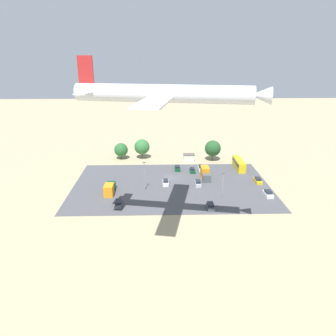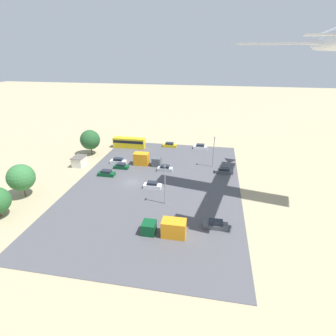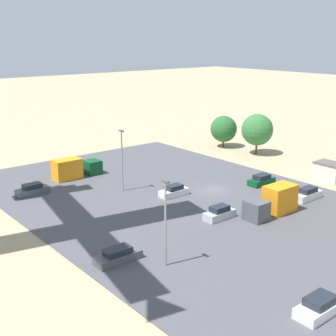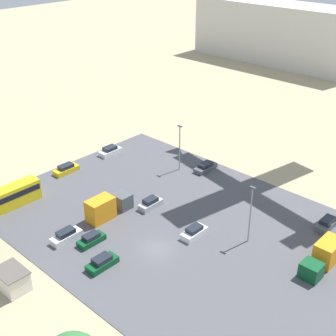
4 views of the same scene
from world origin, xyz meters
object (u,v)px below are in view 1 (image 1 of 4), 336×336
at_px(airplane, 168,94).
at_px(parked_car_8, 258,180).
at_px(parked_car_0, 210,206).
at_px(parked_car_7, 177,168).
at_px(parked_truck_1, 205,174).
at_px(parked_car_3, 119,204).
at_px(parked_car_6, 268,194).
at_px(parked_car_2, 166,182).
at_px(parked_car_4, 198,183).
at_px(parked_truck_0, 110,189).
at_px(bus, 239,164).
at_px(parked_car_5, 201,168).
at_px(shed_building, 189,158).
at_px(parked_car_1, 192,170).

bearing_deg(airplane, parked_car_8, 149.26).
bearing_deg(airplane, parked_car_0, 153.39).
distance_m(parked_car_7, parked_truck_1, 12.07).
relative_size(parked_car_3, parked_car_8, 0.97).
distance_m(parked_car_6, airplane, 48.23).
height_order(parked_car_2, airplane, airplane).
xyz_separation_m(parked_car_4, parked_truck_0, (26.48, 5.32, 0.76)).
xyz_separation_m(parked_truck_0, parked_truck_1, (-29.62, -11.54, 0.15)).
distance_m(parked_car_0, airplane, 36.34).
bearing_deg(parked_car_8, parked_truck_1, 165.66).
bearing_deg(parked_truck_0, airplane, -57.19).
distance_m(bus, parked_car_5, 13.74).
bearing_deg(airplane, parked_car_7, -174.59).
bearing_deg(parked_car_7, parked_truck_0, 43.51).
xyz_separation_m(parked_car_2, parked_car_5, (-12.60, -13.12, 0.04)).
bearing_deg(parked_truck_0, parked_car_5, 33.92).
bearing_deg(parked_truck_1, bus, -145.37).
bearing_deg(parked_car_8, parked_car_7, 153.44).
bearing_deg(parked_car_3, parked_car_6, -172.54).
xyz_separation_m(shed_building, parked_car_8, (-20.01, 22.51, -0.66)).
xyz_separation_m(shed_building, bus, (-16.95, 9.29, 0.53)).
relative_size(parked_car_4, parked_truck_0, 0.53).
xyz_separation_m(bus, parked_car_0, (14.71, 31.05, -1.24)).
distance_m(shed_building, parked_truck_0, 39.51).
height_order(parked_truck_0, airplane, airplane).
xyz_separation_m(parked_car_3, parked_truck_1, (-26.06, -20.05, 0.93)).
relative_size(parked_car_0, parked_car_2, 1.14).
xyz_separation_m(parked_car_6, parked_car_7, (24.92, -22.82, -0.00)).
distance_m(parked_car_3, parked_car_7, 33.24).
xyz_separation_m(bus, parked_truck_0, (42.77, 20.62, -0.40)).
height_order(parked_car_1, parked_car_8, parked_car_8).
height_order(parked_car_5, parked_car_7, parked_car_5).
xyz_separation_m(bus, parked_car_2, (26.25, 14.16, -1.18)).
relative_size(parked_truck_0, airplane, 0.21).
bearing_deg(airplane, parked_truck_1, 171.45).
xyz_separation_m(bus, parked_car_6, (-3.07, 23.60, -1.19)).
relative_size(parked_car_2, parked_car_5, 0.92).
distance_m(parked_car_4, airplane, 44.76).
height_order(parked_car_8, parked_truck_0, parked_truck_0).
height_order(parked_car_6, parked_car_8, parked_car_6).
bearing_deg(parked_car_1, airplane, -102.49).
relative_size(bus, parked_car_7, 2.44).
relative_size(parked_car_1, parked_car_2, 0.97).
bearing_deg(parked_car_3, parked_car_2, -130.86).
xyz_separation_m(parked_car_0, parked_car_7, (7.15, -30.27, 0.05)).
distance_m(parked_car_5, parked_truck_1, 8.10).
bearing_deg(parked_car_4, parked_car_8, 6.14).
xyz_separation_m(parked_car_0, parked_car_6, (-17.77, -7.45, 0.05)).
relative_size(parked_car_7, parked_car_8, 0.93).
distance_m(parked_car_0, parked_car_7, 31.11).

